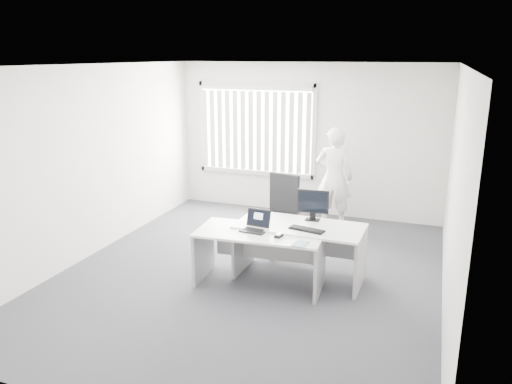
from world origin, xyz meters
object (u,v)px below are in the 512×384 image
(person, at_px, (334,178))
(monitor, at_px, (313,205))
(desk_near, at_px, (260,247))
(desk_far, at_px, (300,240))
(laptop, at_px, (254,222))
(office_chair, at_px, (278,227))

(person, xyz_separation_m, monitor, (0.12, -2.02, 0.10))
(desk_near, relative_size, desk_far, 0.99)
(laptop, xyz_separation_m, monitor, (0.62, 0.62, 0.11))
(desk_near, relative_size, person, 0.95)
(person, relative_size, laptop, 5.38)
(desk_far, xyz_separation_m, person, (-0.01, 2.27, 0.33))
(office_chair, height_order, monitor, monitor)
(person, height_order, laptop, person)
(desk_near, distance_m, office_chair, 1.29)
(office_chair, bearing_deg, monitor, -32.53)
(office_chair, distance_m, monitor, 1.13)
(desk_far, distance_m, office_chair, 1.09)
(desk_far, xyz_separation_m, office_chair, (-0.58, 0.91, -0.19))
(desk_near, distance_m, laptop, 0.34)
(desk_near, height_order, office_chair, office_chair)
(desk_far, distance_m, person, 2.29)
(desk_near, height_order, desk_far, desk_far)
(desk_near, xyz_separation_m, office_chair, (-0.15, 1.27, -0.17))
(laptop, bearing_deg, desk_far, 41.49)
(office_chair, relative_size, person, 0.66)
(office_chair, distance_m, laptop, 1.38)
(monitor, bearing_deg, desk_far, -116.39)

